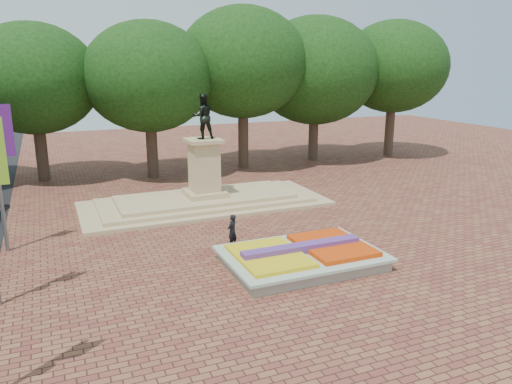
{
  "coord_description": "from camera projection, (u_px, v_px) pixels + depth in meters",
  "views": [
    {
      "loc": [
        -8.17,
        -18.82,
        8.08
      ],
      "look_at": [
        0.64,
        1.92,
        2.2
      ],
      "focal_mm": 35.0,
      "sensor_mm": 36.0,
      "label": 1
    }
  ],
  "objects": [
    {
      "name": "monument",
      "position": [
        205.0,
        191.0,
        28.8
      ],
      "size": [
        14.0,
        6.0,
        6.4
      ],
      "color": "tan",
      "rests_on": "ground"
    },
    {
      "name": "ground",
      "position": [
        260.0,
        252.0,
        21.9
      ],
      "size": [
        90.0,
        90.0,
        0.0
      ],
      "primitive_type": "plane",
      "color": "brown",
      "rests_on": "ground"
    },
    {
      "name": "flower_bed",
      "position": [
        302.0,
        256.0,
        20.41
      ],
      "size": [
        6.3,
        4.3,
        0.91
      ],
      "color": "gray",
      "rests_on": "ground"
    },
    {
      "name": "pedestrian",
      "position": [
        232.0,
        231.0,
        22.3
      ],
      "size": [
        0.67,
        0.63,
        1.53
      ],
      "primitive_type": "imported",
      "rotation": [
        0.0,
        0.0,
        3.78
      ],
      "color": "black",
      "rests_on": "ground"
    },
    {
      "name": "tree_row_back",
      "position": [
        193.0,
        82.0,
        37.13
      ],
      "size": [
        44.8,
        8.8,
        10.43
      ],
      "color": "#3A271F",
      "rests_on": "ground"
    }
  ]
}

